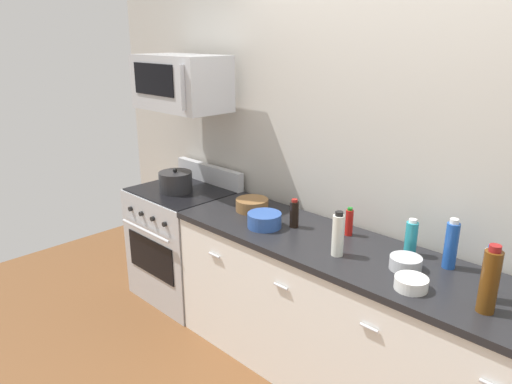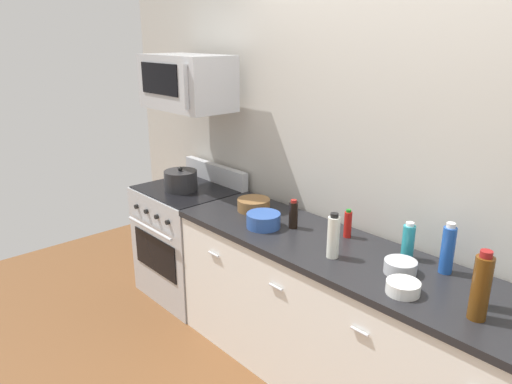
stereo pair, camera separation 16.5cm
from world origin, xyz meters
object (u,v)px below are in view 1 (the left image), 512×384
object	(u,v)px
microwave	(181,83)
bottle_soda_blue	(451,245)
bowl_blue_mixing	(264,220)
bowl_wooden_salad	(252,204)
bottle_water_clear	(489,274)
bottle_vinegar_white	(338,235)
bottle_soy_sauce_dark	(294,214)
bottle_dish_soap	(411,238)
bottle_wine_amber	(490,281)
bowl_steel_prep	(406,263)
bowl_white_ceramic	(411,283)
bottle_hot_sauce_red	(349,222)
stockpot	(176,182)
range_oven	(184,242)

from	to	relation	value
microwave	bottle_soda_blue	distance (m)	2.19
microwave	bowl_blue_mixing	bearing A→B (deg)	-7.95
microwave	bowl_wooden_salad	xyz separation A→B (m)	(0.72, 0.02, -0.79)
bottle_water_clear	bottle_soda_blue	xyz separation A→B (m)	(-0.26, 0.20, 0.00)
bowl_wooden_salad	bottle_vinegar_white	bearing A→B (deg)	-11.65
bottle_soy_sauce_dark	bottle_dish_soap	bearing A→B (deg)	10.95
bottle_dish_soap	bowl_wooden_salad	world-z (taller)	bottle_dish_soap
microwave	bottle_wine_amber	xyz separation A→B (m)	(2.37, -0.16, -0.68)
bottle_vinegar_white	bottle_soy_sauce_dark	distance (m)	0.46
bottle_water_clear	bowl_wooden_salad	world-z (taller)	bottle_water_clear
bowl_steel_prep	bottle_soy_sauce_dark	bearing A→B (deg)	177.47
bottle_dish_soap	bowl_steel_prep	bearing A→B (deg)	-69.11
bottle_water_clear	bowl_wooden_salad	xyz separation A→B (m)	(-1.61, 0.08, -0.09)
bottle_soda_blue	bottle_wine_amber	distance (m)	0.42
bowl_white_ceramic	bottle_dish_soap	bearing A→B (deg)	118.44
bottle_dish_soap	bowl_white_ceramic	xyz separation A→B (m)	(0.19, -0.35, -0.07)
microwave	bowl_white_ceramic	distance (m)	2.20
bowl_steel_prep	bottle_hot_sauce_red	bearing A→B (deg)	159.91
microwave	bottle_water_clear	size ratio (longest dim) A/B	2.72
bottle_water_clear	stockpot	xyz separation A→B (m)	(-2.33, -0.04, -0.05)
bowl_white_ceramic	stockpot	world-z (taller)	stockpot
range_oven	bowl_wooden_salad	bearing A→B (deg)	5.28
bottle_water_clear	bottle_soy_sauce_dark	xyz separation A→B (m)	(-1.20, 0.05, -0.04)
bottle_water_clear	bowl_wooden_salad	distance (m)	1.62
bottle_soy_sauce_dark	bowl_white_ceramic	world-z (taller)	bottle_soy_sauce_dark
bottle_wine_amber	bowl_blue_mixing	distance (m)	1.38
range_oven	microwave	bearing A→B (deg)	89.71
bowl_steel_prep	bowl_wooden_salad	xyz separation A→B (m)	(-1.20, 0.06, 0.01)
bottle_dish_soap	bottle_hot_sauce_red	size ratio (longest dim) A/B	1.20
bottle_water_clear	bowl_steel_prep	xyz separation A→B (m)	(-0.41, 0.02, -0.09)
bottle_vinegar_white	bottle_soy_sauce_dark	size ratio (longest dim) A/B	1.38
range_oven	bowl_steel_prep	world-z (taller)	range_oven
bottle_water_clear	bottle_hot_sauce_red	size ratio (longest dim) A/B	1.54
bottle_dish_soap	stockpot	bearing A→B (deg)	-172.86
bottle_water_clear	bowl_white_ceramic	size ratio (longest dim) A/B	1.70
bottle_soy_sauce_dark	bowl_steel_prep	size ratio (longest dim) A/B	1.12
microwave	range_oven	bearing A→B (deg)	-90.29
stockpot	bowl_wooden_salad	bearing A→B (deg)	9.44
bottle_soy_sauce_dark	stockpot	bearing A→B (deg)	-175.34
bottle_soy_sauce_dark	bottle_water_clear	bearing A→B (deg)	-2.53
bottle_water_clear	microwave	bearing A→B (deg)	178.54
bottle_dish_soap	bowl_white_ceramic	size ratio (longest dim) A/B	1.32
bottle_vinegar_white	stockpot	world-z (taller)	bottle_vinegar_white
range_oven	bottle_vinegar_white	xyz separation A→B (m)	(1.56, -0.11, 0.57)
range_oven	bottle_soda_blue	world-z (taller)	bottle_soda_blue
bottle_hot_sauce_red	bowl_wooden_salad	bearing A→B (deg)	-171.53
bottle_soda_blue	bottle_soy_sauce_dark	size ratio (longest dim) A/B	1.46
microwave	bowl_blue_mixing	world-z (taller)	microwave
bottle_wine_amber	stockpot	world-z (taller)	bottle_wine_amber
bottle_soy_sauce_dark	bowl_blue_mixing	xyz separation A→B (m)	(-0.13, -0.13, -0.04)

